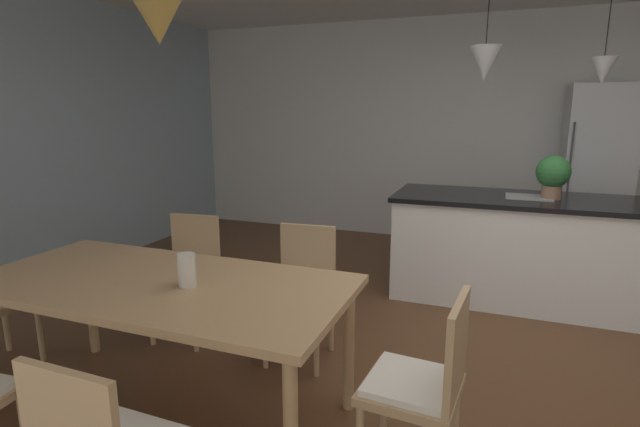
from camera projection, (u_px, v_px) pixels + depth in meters
ground_plane at (492, 381)px, 2.94m from camera, size 10.00×8.40×0.04m
wall_back_kitchen at (508, 133)px, 5.63m from camera, size 10.00×0.12×2.70m
dining_table at (160, 292)px, 2.46m from camera, size 1.97×0.93×0.76m
chair_far_right at (302, 288)px, 3.12m from camera, size 0.42×0.42×0.87m
chair_far_left at (188, 272)px, 3.42m from camera, size 0.43×0.43×0.87m
chair_kitchen_end at (423, 383)px, 2.04m from camera, size 0.43×0.43×0.87m
kitchen_island at (525, 248)px, 4.06m from camera, size 2.20×0.87×0.91m
refrigerator at (594, 175)px, 5.05m from camera, size 0.64×0.67×1.87m
pendant_over_table at (158, 20)px, 2.29m from camera, size 0.25×0.25×0.78m
pendant_over_island_main at (485, 64)px, 3.89m from camera, size 0.26×0.26×0.86m
pendant_over_island_aux at (603, 70)px, 3.61m from camera, size 0.19×0.19×0.90m
potted_plant_on_island at (553, 174)px, 3.87m from camera, size 0.27×0.27×0.36m
vase_on_dining_table at (187, 270)px, 2.35m from camera, size 0.09×0.09×0.17m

